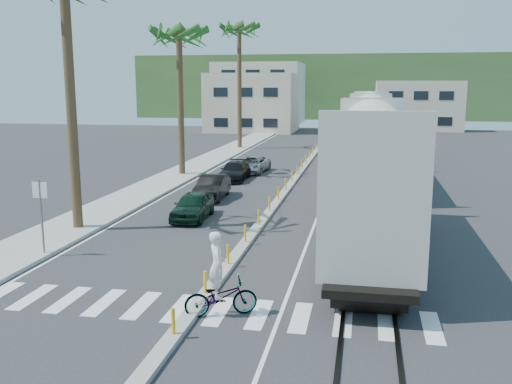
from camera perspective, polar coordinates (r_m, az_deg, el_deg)
ground at (r=19.03m, az=-4.25°, el=-9.39°), size 140.00×140.00×0.00m
sidewalk at (r=44.73m, az=-6.43°, el=2.36°), size 3.00×90.00×0.15m
rails at (r=45.70m, az=11.14°, el=2.35°), size 1.56×100.00×0.06m
median at (r=38.04m, az=3.60°, el=0.95°), size 0.45×60.00×0.85m
crosswalk at (r=17.24m, az=-6.02°, el=-11.60°), size 14.00×2.20×0.01m
lane_markings at (r=43.28m, az=1.63°, el=2.05°), size 9.42×90.00×0.01m
freight_train at (r=42.68m, az=11.28°, el=5.65°), size 3.00×60.94×5.85m
palm_trees at (r=42.16m, az=-7.17°, el=16.47°), size 3.50×37.20×13.75m
street_sign at (r=23.14m, az=-20.71°, el=-1.35°), size 0.60×0.08×3.00m
buildings at (r=89.61m, az=3.81°, el=9.32°), size 38.00×27.00×10.00m
hillside at (r=117.33m, az=8.74°, el=10.35°), size 80.00×20.00×12.00m
car_lead at (r=28.14m, az=-6.35°, el=-1.38°), size 1.82×3.98×1.32m
car_second at (r=33.06m, az=-4.40°, el=0.50°), size 1.76×4.25×1.36m
car_third at (r=39.36m, az=-2.17°, el=2.09°), size 1.96×4.40×1.25m
car_rear at (r=42.80m, az=-0.38°, el=2.77°), size 2.71×4.68×1.21m
cyclist at (r=16.52m, az=-3.62°, el=-9.71°), size 2.29×2.65×2.47m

